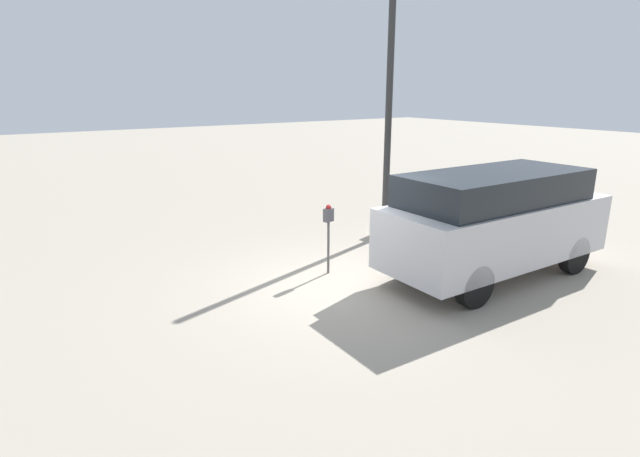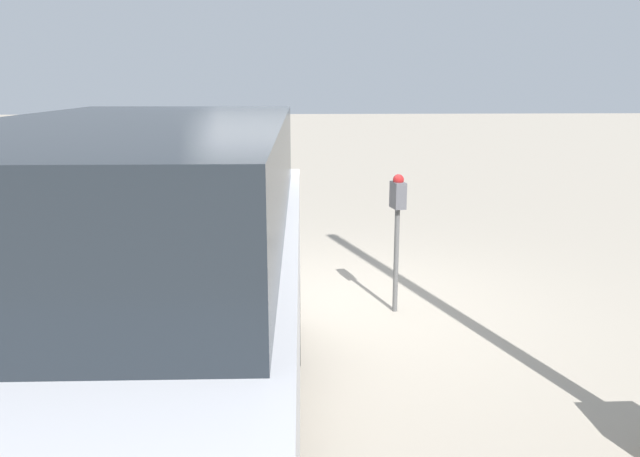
# 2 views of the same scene
# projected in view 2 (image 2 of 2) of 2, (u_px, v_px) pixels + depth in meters

# --- Properties ---
(ground_plane) EXTENTS (80.00, 80.00, 0.00)m
(ground_plane) POSITION_uv_depth(u_px,v_px,m) (329.00, 305.00, 6.55)
(ground_plane) COLOR gray
(parking_meter_near) EXTENTS (0.22, 0.14, 1.41)m
(parking_meter_near) POSITION_uv_depth(u_px,v_px,m) (398.00, 211.00, 6.15)
(parking_meter_near) COLOR #4C4C4C
(parking_meter_near) RESTS_ON ground
(parked_van) EXTENTS (4.81, 1.90, 2.09)m
(parked_van) POSITION_uv_depth(u_px,v_px,m) (138.00, 288.00, 3.53)
(parked_van) COLOR #B2B2B7
(parked_van) RESTS_ON ground
(car_distant) EXTENTS (4.13, 1.79, 1.34)m
(car_distant) POSITION_uv_depth(u_px,v_px,m) (37.00, 147.00, 15.31)
(car_distant) COLOR #B7B2A8
(car_distant) RESTS_ON ground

